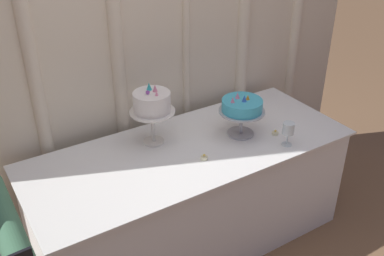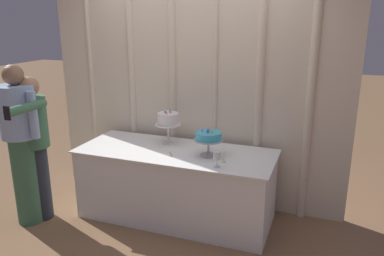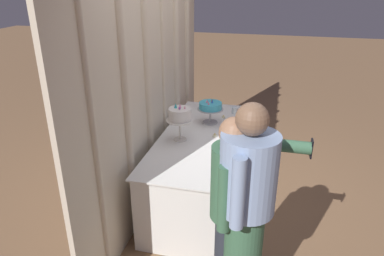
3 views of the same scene
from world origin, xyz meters
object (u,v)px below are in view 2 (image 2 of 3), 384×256
object	(u,v)px
cake_table	(176,184)
cake_display_nearright	(208,137)
guest_girl_blue_dress	(35,142)
tealight_near_left	(223,161)
tealight_far_left	(170,154)
cake_display_nearleft	(168,120)
wine_glass	(217,156)
guest_man_dark_suit	(21,140)

from	to	relation	value
cake_table	cake_display_nearright	size ratio (longest dim) A/B	6.97
cake_table	guest_girl_blue_dress	size ratio (longest dim) A/B	1.34
tealight_near_left	guest_girl_blue_dress	distance (m)	1.92
guest_girl_blue_dress	tealight_near_left	bearing A→B (deg)	10.98
tealight_far_left	cake_display_nearleft	bearing A→B (deg)	116.29
tealight_far_left	guest_girl_blue_dress	bearing A→B (deg)	-164.67
tealight_far_left	cake_table	bearing A→B (deg)	90.80
cake_display_nearright	cake_table	bearing A→B (deg)	175.71
cake_table	tealight_far_left	world-z (taller)	tealight_far_left
cake_display_nearleft	cake_table	bearing A→B (deg)	-48.39
tealight_far_left	tealight_near_left	distance (m)	0.54
cake_display_nearleft	wine_glass	size ratio (longest dim) A/B	2.55
guest_girl_blue_dress	wine_glass	bearing A→B (deg)	7.16
wine_glass	tealight_near_left	bearing A→B (deg)	80.78
tealight_near_left	guest_girl_blue_dress	size ratio (longest dim) A/B	0.03
cake_display_nearright	tealight_far_left	xyz separation A→B (m)	(-0.36, -0.12, -0.18)
cake_display_nearleft	cake_display_nearright	world-z (taller)	cake_display_nearleft
cake_table	cake_display_nearright	distance (m)	0.67
cake_table	guest_girl_blue_dress	xyz separation A→B (m)	(-1.34, -0.51, 0.48)
tealight_far_left	tealight_near_left	xyz separation A→B (m)	(0.54, -0.00, -0.00)
cake_display_nearleft	wine_glass	distance (m)	0.84
guest_girl_blue_dress	cake_table	bearing A→B (deg)	21.08
guest_man_dark_suit	cake_table	bearing A→B (deg)	23.45
tealight_near_left	wine_glass	bearing A→B (deg)	-99.22
cake_table	cake_display_nearleft	xyz separation A→B (m)	(-0.16, 0.18, 0.64)
tealight_near_left	guest_man_dark_suit	xyz separation A→B (m)	(-1.95, -0.46, 0.13)
tealight_far_left	guest_man_dark_suit	bearing A→B (deg)	-161.83
cake_display_nearright	tealight_far_left	size ratio (longest dim) A/B	6.89
cake_table	cake_display_nearright	xyz separation A→B (m)	(0.36, -0.03, 0.57)
cake_table	guest_man_dark_suit	xyz separation A→B (m)	(-1.41, -0.61, 0.52)
cake_table	tealight_near_left	distance (m)	0.69
guest_man_dark_suit	cake_display_nearright	bearing A→B (deg)	18.28
cake_display_nearright	guest_girl_blue_dress	size ratio (longest dim) A/B	0.19
cake_display_nearleft	cake_display_nearright	size ratio (longest dim) A/B	1.33
cake_display_nearleft	guest_man_dark_suit	xyz separation A→B (m)	(-1.25, -0.79, -0.13)
tealight_far_left	tealight_near_left	size ratio (longest dim) A/B	0.97
cake_table	wine_glass	bearing A→B (deg)	-28.20
cake_table	tealight_near_left	xyz separation A→B (m)	(0.55, -0.15, 0.39)
tealight_far_left	wine_glass	bearing A→B (deg)	-14.29
cake_display_nearleft	guest_man_dark_suit	world-z (taller)	guest_man_dark_suit
cake_display_nearright	tealight_far_left	world-z (taller)	cake_display_nearright
cake_display_nearright	wine_glass	world-z (taller)	cake_display_nearright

